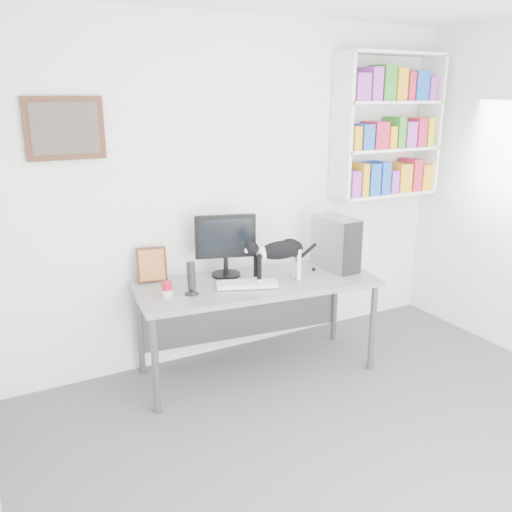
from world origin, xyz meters
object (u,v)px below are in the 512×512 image
speaker (191,278)px  cat (279,261)px  monitor (225,245)px  leaning_print (152,264)px  desk (257,327)px  soup_can (167,290)px  keyboard (247,284)px  pc_tower (335,243)px  bookshelf (388,126)px

speaker → cat: (0.68, -0.06, 0.04)m
monitor → leaning_print: 0.58m
desk → soup_can: 0.83m
monitor → cat: 0.44m
monitor → keyboard: (0.04, -0.29, -0.23)m
monitor → pc_tower: monitor is taller
keyboard → pc_tower: pc_tower is taller
pc_tower → soup_can: pc_tower is taller
desk → bookshelf: bearing=19.8°
keyboard → speaker: speaker is taller
desk → cat: size_ratio=3.38×
pc_tower → leaning_print: pc_tower is taller
bookshelf → soup_can: 2.45m
pc_tower → leaning_print: bearing=163.7°
bookshelf → desk: bookshelf is taller
bookshelf → soup_can: size_ratio=11.22×
bookshelf → speaker: (-2.02, -0.36, -0.97)m
bookshelf → leaning_print: bearing=179.2°
desk → leaning_print: (-0.70, 0.37, 0.52)m
bookshelf → pc_tower: 1.22m
speaker → leaning_print: (-0.16, 0.39, 0.02)m
speaker → cat: cat is taller
pc_tower → soup_can: size_ratio=3.90×
keyboard → leaning_print: size_ratio=1.62×
monitor → pc_tower: 0.90m
pc_tower → speaker: bearing=179.2°
bookshelf → desk: size_ratio=0.68×
leaning_print → cat: 0.96m
monitor → desk: bearing=-38.4°
soup_can → cat: bearing=-5.3°
keyboard → cat: size_ratio=0.84×
keyboard → leaning_print: (-0.58, 0.43, 0.12)m
speaker → leaning_print: 0.42m
desk → pc_tower: bearing=6.1°
bookshelf → monitor: (-1.64, -0.11, -0.84)m
monitor → soup_can: bearing=-140.6°
leaning_print → desk: bearing=-16.6°
keyboard → leaning_print: 0.73m
soup_can → bookshelf: bearing=8.7°
pc_tower → soup_can: (-1.42, 0.01, -0.16)m
keyboard → pc_tower: size_ratio=1.04×
speaker → soup_can: (-0.17, 0.02, -0.07)m
bookshelf → desk: (-1.48, -0.34, -1.47)m
bookshelf → leaning_print: bookshelf is taller
pc_tower → cat: bearing=-174.4°
monitor → soup_can: size_ratio=4.52×
monitor → pc_tower: (0.87, -0.24, -0.03)m
speaker → leaning_print: bearing=123.6°
keyboard → monitor: bearing=117.8°
monitor → cat: bearing=-28.0°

